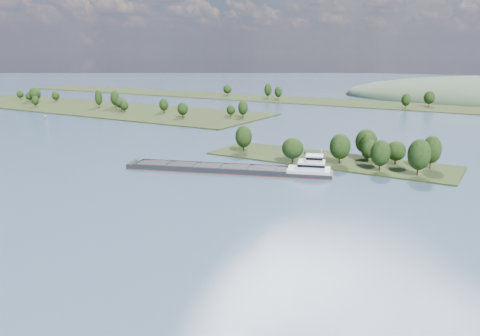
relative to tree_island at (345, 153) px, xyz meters
The scene contains 6 objects.
ground 59.48m from the tree_island, 97.10° to the right, with size 1800.00×1800.00×0.00m, color #384B62.
tree_island is the anchor object (origin of this frame).
left_bank 249.60m from the tree_island, 161.01° to the left, with size 300.00×80.00×15.61m.
back_shoreline 221.05m from the tree_island, 89.45° to the left, with size 900.00×60.00×16.05m.
cargo_barge 43.44m from the tree_island, 130.29° to the right, with size 75.72×33.64×10.41m.
motorboat 214.50m from the tree_island, behind, with size 2.21×5.88×2.27m, color silver.
Camera 1 is at (64.32, 2.02, 42.91)m, focal length 35.00 mm.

